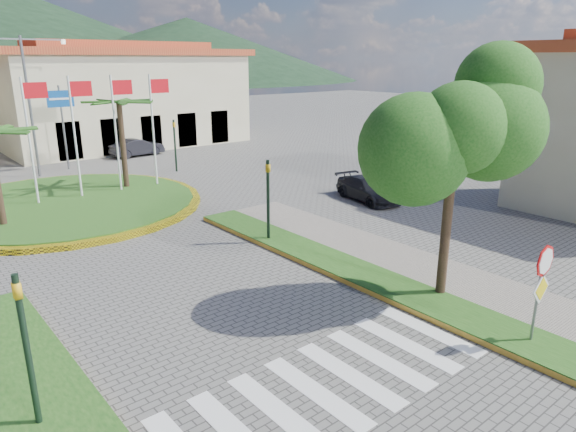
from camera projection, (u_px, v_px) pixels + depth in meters
sidewalk_right at (551, 328)px, 13.24m from camera, size 4.00×28.00×0.15m
verge_right at (528, 344)px, 12.50m from camera, size 1.60×28.00×0.18m
crosswalk at (329, 385)px, 11.07m from camera, size 8.00×3.00×0.01m
roundabout_island at (65, 204)px, 24.28m from camera, size 12.70×12.70×6.00m
stop_sign at (542, 279)px, 12.04m from camera, size 0.80×0.11×2.65m
deciduous_tree at (456, 120)px, 13.65m from camera, size 3.60×3.60×6.80m
traffic_light_left at (25, 339)px, 9.17m from camera, size 0.15×0.18×3.20m
traffic_light_right at (268, 193)px, 19.14m from camera, size 0.15×0.18×3.20m
traffic_light_far at (175, 140)px, 31.58m from camera, size 0.18×0.15×3.20m
direction_sign_east at (62, 113)px, 31.72m from camera, size 1.60×0.14×5.20m
street_lamp_centre at (29, 100)px, 29.50m from camera, size 4.80×0.16×8.00m
building_right at (125, 96)px, 41.06m from camera, size 19.08×9.54×8.05m
hill_far_east at (188, 51)px, 147.57m from camera, size 120.00×120.00×18.00m
car_dark_b at (137, 147)px, 37.03m from camera, size 3.91×1.65×1.25m
car_side_right at (368, 189)px, 25.37m from camera, size 2.35×4.18×1.14m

